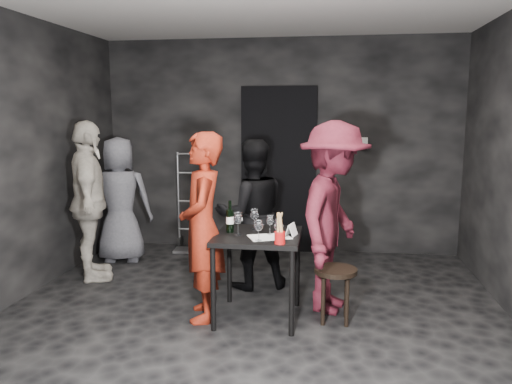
# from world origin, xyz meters

# --- Properties ---
(floor) EXTENTS (4.50, 5.00, 0.02)m
(floor) POSITION_xyz_m (0.00, 0.00, 0.00)
(floor) COLOR black
(floor) RESTS_ON ground
(wall_back) EXTENTS (4.50, 0.04, 2.70)m
(wall_back) POSITION_xyz_m (0.00, 2.50, 1.35)
(wall_back) COLOR black
(wall_back) RESTS_ON ground
(wall_front) EXTENTS (4.50, 0.04, 2.70)m
(wall_front) POSITION_xyz_m (0.00, -2.50, 1.35)
(wall_front) COLOR black
(wall_front) RESTS_ON ground
(doorway) EXTENTS (0.95, 0.10, 2.10)m
(doorway) POSITION_xyz_m (0.00, 2.44, 1.05)
(doorway) COLOR black
(doorway) RESTS_ON ground
(wallbox_upper) EXTENTS (0.12, 0.06, 0.12)m
(wallbox_upper) POSITION_xyz_m (0.85, 2.45, 1.45)
(wallbox_upper) COLOR #B7B7B2
(wallbox_upper) RESTS_ON wall_back
(wallbox_lower) EXTENTS (0.10, 0.06, 0.14)m
(wallbox_lower) POSITION_xyz_m (1.05, 2.45, 1.40)
(wallbox_lower) COLOR #B7B7B2
(wallbox_lower) RESTS_ON wall_back
(hand_truck) EXTENTS (0.42, 0.35, 1.27)m
(hand_truck) POSITION_xyz_m (-1.11, 2.27, 0.23)
(hand_truck) COLOR #B2B2B7
(hand_truck) RESTS_ON floor
(tasting_table) EXTENTS (0.72, 0.72, 0.75)m
(tasting_table) POSITION_xyz_m (0.06, 0.24, 0.65)
(tasting_table) COLOR black
(tasting_table) RESTS_ON floor
(stool) EXTENTS (0.36, 0.36, 0.47)m
(stool) POSITION_xyz_m (0.73, 0.26, 0.38)
(stool) COLOR #352219
(stool) RESTS_ON floor
(server_red) EXTENTS (0.55, 0.72, 1.74)m
(server_red) POSITION_xyz_m (-0.41, 0.18, 0.87)
(server_red) COLOR maroon
(server_red) RESTS_ON floor
(woman_black) EXTENTS (0.84, 0.65, 1.53)m
(woman_black) POSITION_xyz_m (-0.12, 1.02, 0.76)
(woman_black) COLOR black
(woman_black) RESTS_ON floor
(man_maroon) EXTENTS (0.88, 1.36, 1.95)m
(man_maroon) POSITION_xyz_m (0.69, 0.54, 0.97)
(man_maroon) COLOR #511420
(man_maroon) RESTS_ON floor
(bystander_cream) EXTENTS (1.00, 1.25, 1.92)m
(bystander_cream) POSITION_xyz_m (-1.85, 0.99, 0.96)
(bystander_cream) COLOR beige
(bystander_cream) RESTS_ON floor
(bystander_grey) EXTENTS (0.79, 0.53, 1.49)m
(bystander_grey) POSITION_xyz_m (-1.81, 1.67, 0.75)
(bystander_grey) COLOR #54535B
(bystander_grey) RESTS_ON floor
(tasting_mat) EXTENTS (0.40, 0.34, 0.00)m
(tasting_mat) POSITION_xyz_m (0.17, 0.15, 0.75)
(tasting_mat) COLOR white
(tasting_mat) RESTS_ON tasting_table
(wine_glass_a) EXTENTS (0.09, 0.09, 0.21)m
(wine_glass_a) POSITION_xyz_m (-0.10, 0.18, 0.86)
(wine_glass_a) COLOR white
(wine_glass_a) RESTS_ON tasting_table
(wine_glass_b) EXTENTS (0.08, 0.08, 0.19)m
(wine_glass_b) POSITION_xyz_m (-0.19, 0.32, 0.84)
(wine_glass_b) COLOR white
(wine_glass_b) RESTS_ON tasting_table
(wine_glass_c) EXTENTS (0.10, 0.10, 0.20)m
(wine_glass_c) POSITION_xyz_m (0.01, 0.40, 0.85)
(wine_glass_c) COLOR white
(wine_glass_c) RESTS_ON tasting_table
(wine_glass_d) EXTENTS (0.08, 0.08, 0.19)m
(wine_glass_d) POSITION_xyz_m (0.10, 0.01, 0.84)
(wine_glass_d) COLOR white
(wine_glass_d) RESTS_ON tasting_table
(wine_glass_e) EXTENTS (0.08, 0.08, 0.20)m
(wine_glass_e) POSITION_xyz_m (0.26, 0.02, 0.85)
(wine_glass_e) COLOR white
(wine_glass_e) RESTS_ON tasting_table
(wine_glass_f) EXTENTS (0.08, 0.08, 0.18)m
(wine_glass_f) POSITION_xyz_m (0.17, 0.24, 0.84)
(wine_glass_f) COLOR white
(wine_glass_f) RESTS_ON tasting_table
(wine_bottle) EXTENTS (0.07, 0.07, 0.28)m
(wine_bottle) POSITION_xyz_m (-0.19, 0.27, 0.86)
(wine_bottle) COLOR black
(wine_bottle) RESTS_ON tasting_table
(breadstick_cup) EXTENTS (0.09, 0.09, 0.27)m
(breadstick_cup) POSITION_xyz_m (0.28, -0.04, 0.87)
(breadstick_cup) COLOR #A91010
(breadstick_cup) RESTS_ON tasting_table
(reserved_card) EXTENTS (0.12, 0.16, 0.11)m
(reserved_card) POSITION_xyz_m (0.33, 0.21, 0.80)
(reserved_card) COLOR white
(reserved_card) RESTS_ON tasting_table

